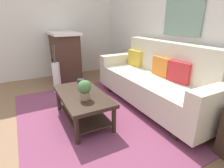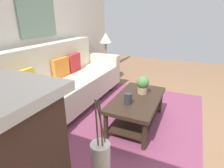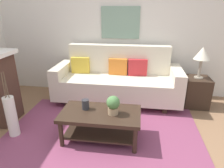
{
  "view_description": "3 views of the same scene",
  "coord_description": "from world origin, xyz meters",
  "px_view_note": "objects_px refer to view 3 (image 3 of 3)",
  "views": [
    {
      "loc": [
        2.24,
        -0.32,
        1.44
      ],
      "look_at": [
        0.02,
        0.87,
        0.51
      ],
      "focal_mm": 28.41,
      "sensor_mm": 36.0,
      "label": 1
    },
    {
      "loc": [
        -2.24,
        -0.23,
        1.51
      ],
      "look_at": [
        0.18,
        0.88,
        0.49
      ],
      "focal_mm": 29.1,
      "sensor_mm": 36.0,
      "label": 2
    },
    {
      "loc": [
        0.49,
        -1.97,
        1.79
      ],
      "look_at": [
        0.07,
        0.99,
        0.62
      ],
      "focal_mm": 32.11,
      "sensor_mm": 36.0,
      "label": 3
    }
  ],
  "objects_px": {
    "throw_pillow_orange": "(118,67)",
    "framed_painting": "(120,23)",
    "couch": "(117,81)",
    "side_table": "(196,92)",
    "floor_vase": "(12,117)",
    "throw_pillow_crimson": "(137,67)",
    "coffee_table": "(101,119)",
    "table_lamp": "(202,55)",
    "potted_plant_tabletop": "(113,104)",
    "throw_pillow_mustard": "(81,65)",
    "tabletop_vase": "(85,104)"
  },
  "relations": [
    {
      "from": "throw_pillow_mustard",
      "to": "tabletop_vase",
      "type": "height_order",
      "value": "throw_pillow_mustard"
    },
    {
      "from": "couch",
      "to": "throw_pillow_mustard",
      "type": "distance_m",
      "value": 0.81
    },
    {
      "from": "coffee_table",
      "to": "tabletop_vase",
      "type": "distance_m",
      "value": 0.3
    },
    {
      "from": "throw_pillow_mustard",
      "to": "tabletop_vase",
      "type": "xyz_separation_m",
      "value": [
        0.45,
        -1.33,
        -0.18
      ]
    },
    {
      "from": "tabletop_vase",
      "to": "framed_painting",
      "type": "height_order",
      "value": "framed_painting"
    },
    {
      "from": "side_table",
      "to": "potted_plant_tabletop",
      "type": "bearing_deg",
      "value": -137.44
    },
    {
      "from": "couch",
      "to": "potted_plant_tabletop",
      "type": "distance_m",
      "value": 1.3
    },
    {
      "from": "couch",
      "to": "coffee_table",
      "type": "distance_m",
      "value": 1.28
    },
    {
      "from": "couch",
      "to": "table_lamp",
      "type": "bearing_deg",
      "value": -0.02
    },
    {
      "from": "coffee_table",
      "to": "table_lamp",
      "type": "bearing_deg",
      "value": 38.72
    },
    {
      "from": "table_lamp",
      "to": "couch",
      "type": "bearing_deg",
      "value": 179.98
    },
    {
      "from": "throw_pillow_mustard",
      "to": "throw_pillow_crimson",
      "type": "bearing_deg",
      "value": 0.0
    },
    {
      "from": "couch",
      "to": "framed_painting",
      "type": "distance_m",
      "value": 1.15
    },
    {
      "from": "coffee_table",
      "to": "throw_pillow_orange",
      "type": "bearing_deg",
      "value": 86.46
    },
    {
      "from": "throw_pillow_orange",
      "to": "side_table",
      "type": "xyz_separation_m",
      "value": [
        1.5,
        -0.13,
        -0.4
      ]
    },
    {
      "from": "potted_plant_tabletop",
      "to": "coffee_table",
      "type": "bearing_deg",
      "value": 173.48
    },
    {
      "from": "floor_vase",
      "to": "potted_plant_tabletop",
      "type": "bearing_deg",
      "value": 3.1
    },
    {
      "from": "floor_vase",
      "to": "throw_pillow_mustard",
      "type": "bearing_deg",
      "value": 67.86
    },
    {
      "from": "couch",
      "to": "floor_vase",
      "type": "bearing_deg",
      "value": -134.93
    },
    {
      "from": "couch",
      "to": "side_table",
      "type": "height_order",
      "value": "couch"
    },
    {
      "from": "throw_pillow_crimson",
      "to": "table_lamp",
      "type": "height_order",
      "value": "table_lamp"
    },
    {
      "from": "throw_pillow_orange",
      "to": "floor_vase",
      "type": "height_order",
      "value": "throw_pillow_orange"
    },
    {
      "from": "potted_plant_tabletop",
      "to": "floor_vase",
      "type": "xyz_separation_m",
      "value": [
        -1.46,
        -0.08,
        -0.26
      ]
    },
    {
      "from": "throw_pillow_orange",
      "to": "potted_plant_tabletop",
      "type": "xyz_separation_m",
      "value": [
        0.09,
        -1.42,
        -0.11
      ]
    },
    {
      "from": "tabletop_vase",
      "to": "potted_plant_tabletop",
      "type": "xyz_separation_m",
      "value": [
        0.4,
        -0.08,
        0.07
      ]
    },
    {
      "from": "throw_pillow_crimson",
      "to": "table_lamp",
      "type": "relative_size",
      "value": 0.63
    },
    {
      "from": "throw_pillow_mustard",
      "to": "potted_plant_tabletop",
      "type": "xyz_separation_m",
      "value": [
        0.85,
        -1.42,
        -0.11
      ]
    },
    {
      "from": "throw_pillow_orange",
      "to": "floor_vase",
      "type": "relative_size",
      "value": 0.58
    },
    {
      "from": "tabletop_vase",
      "to": "framed_painting",
      "type": "relative_size",
      "value": 0.19
    },
    {
      "from": "throw_pillow_orange",
      "to": "potted_plant_tabletop",
      "type": "distance_m",
      "value": 1.42
    },
    {
      "from": "tabletop_vase",
      "to": "potted_plant_tabletop",
      "type": "distance_m",
      "value": 0.42
    },
    {
      "from": "throw_pillow_crimson",
      "to": "side_table",
      "type": "distance_m",
      "value": 1.2
    },
    {
      "from": "side_table",
      "to": "floor_vase",
      "type": "bearing_deg",
      "value": -154.45
    },
    {
      "from": "throw_pillow_orange",
      "to": "coffee_table",
      "type": "relative_size",
      "value": 0.33
    },
    {
      "from": "throw_pillow_crimson",
      "to": "potted_plant_tabletop",
      "type": "height_order",
      "value": "throw_pillow_crimson"
    },
    {
      "from": "tabletop_vase",
      "to": "potted_plant_tabletop",
      "type": "relative_size",
      "value": 0.55
    },
    {
      "from": "floor_vase",
      "to": "tabletop_vase",
      "type": "bearing_deg",
      "value": 8.64
    },
    {
      "from": "couch",
      "to": "side_table",
      "type": "xyz_separation_m",
      "value": [
        1.5,
        -0.0,
        -0.15
      ]
    },
    {
      "from": "side_table",
      "to": "framed_painting",
      "type": "distance_m",
      "value": 1.98
    },
    {
      "from": "couch",
      "to": "table_lamp",
      "type": "height_order",
      "value": "table_lamp"
    },
    {
      "from": "potted_plant_tabletop",
      "to": "throw_pillow_crimson",
      "type": "bearing_deg",
      "value": 78.54
    },
    {
      "from": "throw_pillow_orange",
      "to": "framed_painting",
      "type": "distance_m",
      "value": 0.87
    },
    {
      "from": "table_lamp",
      "to": "tabletop_vase",
      "type": "bearing_deg",
      "value": -146.24
    },
    {
      "from": "throw_pillow_mustard",
      "to": "throw_pillow_crimson",
      "type": "distance_m",
      "value": 1.14
    },
    {
      "from": "tabletop_vase",
      "to": "throw_pillow_orange",
      "type": "bearing_deg",
      "value": 76.89
    },
    {
      "from": "floor_vase",
      "to": "framed_painting",
      "type": "distance_m",
      "value": 2.57
    },
    {
      "from": "throw_pillow_orange",
      "to": "coffee_table",
      "type": "bearing_deg",
      "value": -93.54
    },
    {
      "from": "framed_painting",
      "to": "throw_pillow_mustard",
      "type": "bearing_deg",
      "value": -155.81
    },
    {
      "from": "throw_pillow_mustard",
      "to": "framed_painting",
      "type": "xyz_separation_m",
      "value": [
        0.76,
        0.34,
        0.8
      ]
    },
    {
      "from": "side_table",
      "to": "tabletop_vase",
      "type": "bearing_deg",
      "value": -146.24
    }
  ]
}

